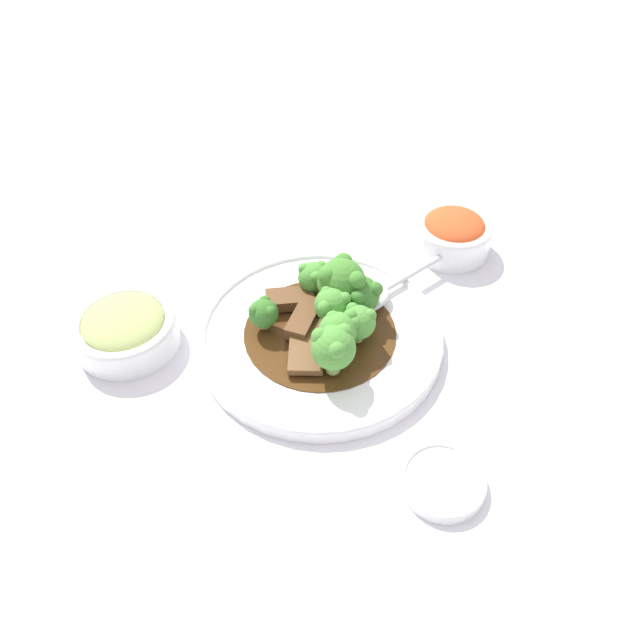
# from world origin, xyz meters

# --- Properties ---
(ground_plane) EXTENTS (4.00, 4.00, 0.00)m
(ground_plane) POSITION_xyz_m (0.00, 0.00, 0.00)
(ground_plane) COLOR silver
(main_plate) EXTENTS (0.27, 0.27, 0.02)m
(main_plate) POSITION_xyz_m (0.00, 0.00, 0.01)
(main_plate) COLOR white
(main_plate) RESTS_ON ground_plane
(beef_strip_0) EXTENTS (0.06, 0.06, 0.02)m
(beef_strip_0) POSITION_xyz_m (0.02, 0.01, 0.03)
(beef_strip_0) COLOR brown
(beef_strip_0) RESTS_ON main_plate
(beef_strip_1) EXTENTS (0.08, 0.07, 0.01)m
(beef_strip_1) POSITION_xyz_m (-0.02, 0.03, 0.02)
(beef_strip_1) COLOR brown
(beef_strip_1) RESTS_ON main_plate
(beef_strip_2) EXTENTS (0.05, 0.06, 0.01)m
(beef_strip_2) POSITION_xyz_m (0.05, 0.01, 0.03)
(beef_strip_2) COLOR brown
(beef_strip_2) RESTS_ON main_plate
(broccoli_floret_0) EXTENTS (0.04, 0.04, 0.05)m
(broccoli_floret_0) POSITION_xyz_m (-0.00, -0.02, 0.05)
(broccoli_floret_0) COLOR #7FA84C
(broccoli_floret_0) RESTS_ON main_plate
(broccoli_floret_1) EXTENTS (0.04, 0.04, 0.05)m
(broccoli_floret_1) POSITION_xyz_m (-0.03, -0.00, 0.05)
(broccoli_floret_1) COLOR #8EB756
(broccoli_floret_1) RESTS_ON main_plate
(broccoli_floret_2) EXTENTS (0.05, 0.05, 0.06)m
(broccoli_floret_2) POSITION_xyz_m (0.02, -0.04, 0.06)
(broccoli_floret_2) COLOR #7FA84C
(broccoli_floret_2) RESTS_ON main_plate
(broccoli_floret_3) EXTENTS (0.04, 0.04, 0.05)m
(broccoli_floret_3) POSITION_xyz_m (-0.03, -0.03, 0.05)
(broccoli_floret_3) COLOR #7FA84C
(broccoli_floret_3) RESTS_ON main_plate
(broccoli_floret_4) EXTENTS (0.05, 0.05, 0.06)m
(broccoli_floret_4) POSITION_xyz_m (-0.06, 0.02, 0.05)
(broccoli_floret_4) COLOR #8EB756
(broccoli_floret_4) RESTS_ON main_plate
(broccoli_floret_5) EXTENTS (0.03, 0.03, 0.04)m
(broccoli_floret_5) POSITION_xyz_m (0.04, 0.05, 0.04)
(broccoli_floret_5) COLOR #8EB756
(broccoli_floret_5) RESTS_ON main_plate
(broccoli_floret_6) EXTENTS (0.04, 0.04, 0.05)m
(broccoli_floret_6) POSITION_xyz_m (-0.00, -0.05, 0.05)
(broccoli_floret_6) COLOR #8EB756
(broccoli_floret_6) RESTS_ON main_plate
(broccoli_floret_7) EXTENTS (0.04, 0.04, 0.04)m
(broccoli_floret_7) POSITION_xyz_m (0.06, -0.03, 0.04)
(broccoli_floret_7) COLOR #8EB756
(broccoli_floret_7) RESTS_ON main_plate
(serving_spoon) EXTENTS (0.05, 0.24, 0.01)m
(serving_spoon) POSITION_xyz_m (0.01, -0.09, 0.03)
(serving_spoon) COLOR silver
(serving_spoon) RESTS_ON main_plate
(side_bowl_kimchi) EXTENTS (0.10, 0.10, 0.05)m
(side_bowl_kimchi) POSITION_xyz_m (0.05, -0.23, 0.03)
(side_bowl_kimchi) COLOR white
(side_bowl_kimchi) RESTS_ON ground_plane
(side_bowl_appetizer) EXTENTS (0.11, 0.11, 0.05)m
(side_bowl_appetizer) POSITION_xyz_m (0.11, 0.18, 0.02)
(side_bowl_appetizer) COLOR white
(side_bowl_appetizer) RESTS_ON ground_plane
(sauce_dish) EXTENTS (0.08, 0.08, 0.01)m
(sauce_dish) POSITION_xyz_m (-0.21, -0.00, 0.01)
(sauce_dish) COLOR white
(sauce_dish) RESTS_ON ground_plane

